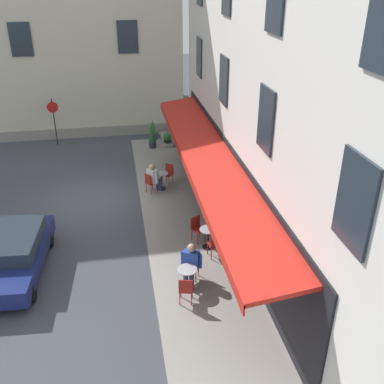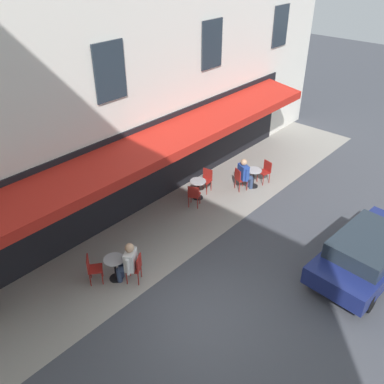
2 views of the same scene
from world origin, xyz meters
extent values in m
plane|color=#42444C|center=(0.00, 0.00, 0.00)|extent=(70.00, 70.00, 0.00)
cube|color=gray|center=(-3.25, -3.40, 0.00)|extent=(20.50, 3.20, 0.01)
cube|color=black|center=(-3.00, -4.97, 1.60)|extent=(16.00, 0.06, 3.20)
cube|color=red|center=(-3.00, -4.15, 2.85)|extent=(15.00, 1.70, 0.36)
cube|color=red|center=(-3.00, -3.32, 2.62)|extent=(15.00, 0.04, 0.28)
cube|color=#232D38|center=(-11.00, -4.96, 5.20)|extent=(1.10, 0.06, 1.70)
cube|color=#232D38|center=(-6.33, -4.96, 5.20)|extent=(1.10, 0.06, 1.70)
cube|color=#232D38|center=(-1.67, -4.96, 5.20)|extent=(1.10, 0.06, 1.70)
cylinder|color=black|center=(-6.50, -2.82, 0.01)|extent=(0.40, 0.40, 0.03)
cylinder|color=black|center=(-6.50, -2.82, 0.36)|extent=(0.06, 0.06, 0.72)
cylinder|color=#B7B7BC|center=(-6.50, -2.82, 0.73)|extent=(0.60, 0.60, 0.03)
cylinder|color=maroon|center=(-6.91, -2.90, 0.23)|extent=(0.03, 0.03, 0.45)
cylinder|color=maroon|center=(-6.83, -2.57, 0.23)|extent=(0.03, 0.03, 0.45)
cylinder|color=maroon|center=(-7.24, -2.82, 0.23)|extent=(0.03, 0.03, 0.45)
cylinder|color=maroon|center=(-7.16, -2.49, 0.23)|extent=(0.03, 0.03, 0.45)
cube|color=maroon|center=(-7.03, -2.69, 0.47)|extent=(0.48, 0.48, 0.04)
cube|color=maroon|center=(-7.21, -2.65, 0.70)|extent=(0.13, 0.40, 0.42)
cylinder|color=maroon|center=(-6.08, -2.82, 0.23)|extent=(0.03, 0.03, 0.45)
cylinder|color=maroon|center=(-6.22, -3.13, 0.23)|extent=(0.03, 0.03, 0.45)
cylinder|color=maroon|center=(-5.77, -2.96, 0.23)|extent=(0.03, 0.03, 0.45)
cylinder|color=maroon|center=(-5.91, -3.27, 0.23)|extent=(0.03, 0.03, 0.45)
cube|color=maroon|center=(-6.00, -3.05, 0.47)|extent=(0.53, 0.53, 0.04)
cube|color=maroon|center=(-5.83, -3.12, 0.70)|extent=(0.20, 0.38, 0.42)
cylinder|color=black|center=(0.50, -2.81, 0.01)|extent=(0.40, 0.40, 0.03)
cylinder|color=black|center=(0.50, -2.81, 0.36)|extent=(0.06, 0.06, 0.72)
cylinder|color=#B7B7BC|center=(0.50, -2.81, 0.73)|extent=(0.60, 0.60, 0.03)
cylinder|color=maroon|center=(0.15, -2.59, 0.23)|extent=(0.03, 0.03, 0.45)
cylinder|color=maroon|center=(0.43, -2.40, 0.23)|extent=(0.03, 0.03, 0.45)
cylinder|color=maroon|center=(-0.04, -2.31, 0.23)|extent=(0.03, 0.03, 0.45)
cylinder|color=maroon|center=(0.25, -2.12, 0.23)|extent=(0.03, 0.03, 0.45)
cube|color=maroon|center=(0.20, -2.36, 0.47)|extent=(0.55, 0.55, 0.04)
cube|color=maroon|center=(0.10, -2.21, 0.70)|extent=(0.36, 0.25, 0.42)
cylinder|color=maroon|center=(0.91, -2.91, 0.23)|extent=(0.03, 0.03, 0.45)
cylinder|color=maroon|center=(0.70, -3.18, 0.23)|extent=(0.03, 0.03, 0.45)
cylinder|color=maroon|center=(1.18, -3.12, 0.23)|extent=(0.03, 0.03, 0.45)
cylinder|color=maroon|center=(0.97, -3.39, 0.23)|extent=(0.03, 0.03, 0.45)
cube|color=maroon|center=(0.94, -3.15, 0.47)|extent=(0.56, 0.56, 0.04)
cube|color=maroon|center=(1.08, -3.26, 0.70)|extent=(0.28, 0.34, 0.42)
cylinder|color=black|center=(-4.40, -3.90, 0.01)|extent=(0.40, 0.40, 0.03)
cylinder|color=black|center=(-4.40, -3.90, 0.36)|extent=(0.06, 0.06, 0.72)
cylinder|color=#B7B7BC|center=(-4.40, -3.90, 0.73)|extent=(0.60, 0.60, 0.03)
cylinder|color=maroon|center=(-4.13, -3.57, 0.23)|extent=(0.03, 0.03, 0.45)
cylinder|color=maroon|center=(-3.98, -3.88, 0.23)|extent=(0.03, 0.03, 0.45)
cylinder|color=maroon|center=(-3.83, -3.42, 0.23)|extent=(0.03, 0.03, 0.45)
cylinder|color=maroon|center=(-3.68, -3.72, 0.23)|extent=(0.03, 0.03, 0.45)
cube|color=maroon|center=(-3.91, -3.65, 0.47)|extent=(0.54, 0.54, 0.04)
cube|color=maroon|center=(-3.75, -3.57, 0.70)|extent=(0.22, 0.37, 0.42)
cylinder|color=maroon|center=(-4.74, -4.13, 0.23)|extent=(0.03, 0.03, 0.45)
cylinder|color=maroon|center=(-4.80, -3.80, 0.23)|extent=(0.03, 0.03, 0.45)
cylinder|color=maroon|center=(-5.07, -4.19, 0.23)|extent=(0.03, 0.03, 0.45)
cylinder|color=maroon|center=(-5.13, -3.86, 0.23)|extent=(0.03, 0.03, 0.45)
cube|color=maroon|center=(-4.94, -4.00, 0.47)|extent=(0.46, 0.46, 0.04)
cube|color=maroon|center=(-5.11, -4.03, 0.70)|extent=(0.11, 0.40, 0.42)
cylinder|color=navy|center=(-6.32, -2.80, 0.23)|extent=(0.15, 0.15, 0.47)
cylinder|color=navy|center=(-6.17, -2.87, 0.49)|extent=(0.37, 0.29, 0.16)
cylinder|color=navy|center=(-6.40, -2.97, 0.23)|extent=(0.15, 0.15, 0.47)
cylinder|color=navy|center=(-6.24, -3.04, 0.49)|extent=(0.37, 0.29, 0.16)
cube|color=#28479E|center=(-6.05, -3.02, 0.78)|extent=(0.44, 0.54, 0.58)
sphere|color=tan|center=(-6.05, -3.02, 1.19)|extent=(0.25, 0.25, 0.25)
cylinder|color=#28479E|center=(-5.93, -2.76, 0.76)|extent=(0.10, 0.10, 0.51)
cylinder|color=#28479E|center=(-6.17, -3.28, 0.76)|extent=(0.10, 0.10, 0.51)
cylinder|color=navy|center=(0.34, -2.75, 0.23)|extent=(0.16, 0.16, 0.47)
cylinder|color=navy|center=(0.25, -2.60, 0.49)|extent=(0.33, 0.38, 0.16)
cylinder|color=navy|center=(0.50, -2.64, 0.23)|extent=(0.16, 0.16, 0.47)
cylinder|color=navy|center=(0.41, -2.50, 0.49)|extent=(0.33, 0.38, 0.16)
cube|color=silver|center=(0.23, -2.41, 0.79)|extent=(0.56, 0.50, 0.59)
sphere|color=tan|center=(0.23, -2.41, 1.21)|extent=(0.26, 0.26, 0.26)
cylinder|color=silver|center=(-0.02, -2.57, 0.77)|extent=(0.10, 0.10, 0.52)
cylinder|color=silver|center=(0.48, -2.24, 0.77)|extent=(0.10, 0.10, 0.52)
cube|color=navy|center=(-4.73, 2.46, 0.57)|extent=(4.41, 2.09, 0.55)
cube|color=#232D38|center=(-4.53, 2.44, 1.09)|extent=(2.51, 1.76, 0.48)
cylinder|color=black|center=(-6.23, 1.76, 0.30)|extent=(0.60, 0.20, 0.60)
cylinder|color=black|center=(-3.23, 3.16, 0.30)|extent=(0.60, 0.20, 0.60)
cylinder|color=black|center=(-3.34, 1.56, 0.30)|extent=(0.60, 0.20, 0.60)
camera|label=1|loc=(-16.92, -1.13, 8.71)|focal=40.90mm
camera|label=2|loc=(5.78, 4.85, 8.62)|focal=39.05mm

